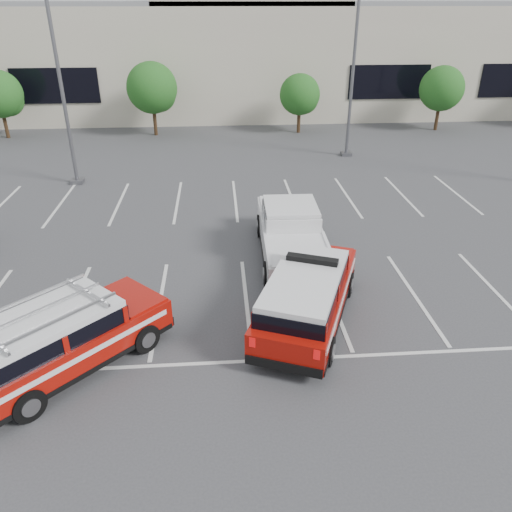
{
  "coord_description": "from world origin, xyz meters",
  "views": [
    {
      "loc": [
        -0.71,
        -13.17,
        8.46
      ],
      "look_at": [
        0.39,
        1.11,
        1.05
      ],
      "focal_mm": 35.0,
      "sensor_mm": 36.0,
      "label": 1
    }
  ],
  "objects_px": {
    "fire_chief_suv": "(307,300)",
    "white_pickup": "(291,239)",
    "tree_left": "(1,96)",
    "tree_mid_right": "(301,96)",
    "convention_building": "(226,49)",
    "ladder_suv": "(65,342)",
    "light_pole_mid": "(354,64)",
    "tree_right": "(442,90)",
    "tree_mid_left": "(154,90)",
    "light_pole_left": "(60,77)"
  },
  "relations": [
    {
      "from": "convention_building",
      "to": "tree_mid_right",
      "type": "distance_m",
      "value": 11.2
    },
    {
      "from": "tree_mid_left",
      "to": "convention_building",
      "type": "bearing_deg",
      "value": 62.6
    },
    {
      "from": "tree_right",
      "to": "light_pole_mid",
      "type": "relative_size",
      "value": 0.43
    },
    {
      "from": "convention_building",
      "to": "white_pickup",
      "type": "bearing_deg",
      "value": -86.78
    },
    {
      "from": "ladder_suv",
      "to": "light_pole_left",
      "type": "bearing_deg",
      "value": 147.79
    },
    {
      "from": "fire_chief_suv",
      "to": "white_pickup",
      "type": "xyz_separation_m",
      "value": [
        0.13,
        4.14,
        -0.04
      ]
    },
    {
      "from": "tree_left",
      "to": "fire_chief_suv",
      "type": "height_order",
      "value": "tree_left"
    },
    {
      "from": "convention_building",
      "to": "tree_right",
      "type": "height_order",
      "value": "convention_building"
    },
    {
      "from": "white_pickup",
      "to": "convention_building",
      "type": "bearing_deg",
      "value": 94.66
    },
    {
      "from": "light_pole_mid",
      "to": "tree_left",
      "type": "bearing_deg",
      "value": 164.57
    },
    {
      "from": "light_pole_left",
      "to": "tree_left",
      "type": "bearing_deg",
      "value": 124.52
    },
    {
      "from": "convention_building",
      "to": "fire_chief_suv",
      "type": "xyz_separation_m",
      "value": [
        1.5,
        -33.07,
        -3.93
      ]
    },
    {
      "from": "light_pole_mid",
      "to": "ladder_suv",
      "type": "relative_size",
      "value": 2.04
    },
    {
      "from": "tree_mid_right",
      "to": "tree_right",
      "type": "height_order",
      "value": "tree_right"
    },
    {
      "from": "convention_building",
      "to": "light_pole_mid",
      "type": "distance_m",
      "value": 17.27
    },
    {
      "from": "light_pole_mid",
      "to": "white_pickup",
      "type": "distance_m",
      "value": 14.74
    },
    {
      "from": "tree_right",
      "to": "light_pole_mid",
      "type": "xyz_separation_m",
      "value": [
        -8.09,
        -6.05,
        2.41
      ]
    },
    {
      "from": "convention_building",
      "to": "tree_mid_right",
      "type": "bearing_deg",
      "value": -63.43
    },
    {
      "from": "tree_mid_right",
      "to": "ladder_suv",
      "type": "relative_size",
      "value": 0.79
    },
    {
      "from": "light_pole_left",
      "to": "tree_right",
      "type": "bearing_deg",
      "value": 23.51
    },
    {
      "from": "ladder_suv",
      "to": "convention_building",
      "type": "bearing_deg",
      "value": 127.18
    },
    {
      "from": "light_pole_mid",
      "to": "white_pickup",
      "type": "xyz_separation_m",
      "value": [
        -5.19,
        -13.07,
        -4.43
      ]
    },
    {
      "from": "tree_left",
      "to": "tree_right",
      "type": "distance_m",
      "value": 30.0
    },
    {
      "from": "tree_mid_right",
      "to": "fire_chief_suv",
      "type": "relative_size",
      "value": 0.68
    },
    {
      "from": "light_pole_left",
      "to": "light_pole_mid",
      "type": "height_order",
      "value": "same"
    },
    {
      "from": "tree_left",
      "to": "tree_mid_right",
      "type": "distance_m",
      "value": 20.0
    },
    {
      "from": "convention_building",
      "to": "fire_chief_suv",
      "type": "height_order",
      "value": "convention_building"
    },
    {
      "from": "tree_right",
      "to": "fire_chief_suv",
      "type": "distance_m",
      "value": 26.92
    },
    {
      "from": "tree_left",
      "to": "tree_right",
      "type": "xyz_separation_m",
      "value": [
        30.0,
        0.0,
        0.0
      ]
    },
    {
      "from": "tree_left",
      "to": "tree_mid_left",
      "type": "bearing_deg",
      "value": 0.0
    },
    {
      "from": "tree_mid_right",
      "to": "white_pickup",
      "type": "relative_size",
      "value": 0.64
    },
    {
      "from": "tree_left",
      "to": "light_pole_mid",
      "type": "distance_m",
      "value": 22.86
    },
    {
      "from": "tree_mid_left",
      "to": "ladder_suv",
      "type": "bearing_deg",
      "value": -89.56
    },
    {
      "from": "tree_mid_right",
      "to": "fire_chief_suv",
      "type": "height_order",
      "value": "tree_mid_right"
    },
    {
      "from": "tree_mid_right",
      "to": "fire_chief_suv",
      "type": "xyz_separation_m",
      "value": [
        -3.41,
        -23.25,
        -1.71
      ]
    },
    {
      "from": "tree_mid_right",
      "to": "light_pole_mid",
      "type": "xyz_separation_m",
      "value": [
        1.91,
        -6.05,
        2.68
      ]
    },
    {
      "from": "convention_building",
      "to": "white_pickup",
      "type": "xyz_separation_m",
      "value": [
        1.63,
        -28.93,
        -3.97
      ]
    },
    {
      "from": "tree_mid_left",
      "to": "tree_right",
      "type": "xyz_separation_m",
      "value": [
        20.0,
        -0.0,
        -0.27
      ]
    },
    {
      "from": "light_pole_mid",
      "to": "white_pickup",
      "type": "bearing_deg",
      "value": -111.67
    },
    {
      "from": "tree_left",
      "to": "tree_mid_right",
      "type": "relative_size",
      "value": 1.11
    },
    {
      "from": "white_pickup",
      "to": "ladder_suv",
      "type": "distance_m",
      "value": 8.64
    },
    {
      "from": "tree_mid_left",
      "to": "tree_mid_right",
      "type": "distance_m",
      "value": 10.01
    },
    {
      "from": "fire_chief_suv",
      "to": "tree_right",
      "type": "bearing_deg",
      "value": 81.88
    },
    {
      "from": "tree_mid_left",
      "to": "light_pole_left",
      "type": "distance_m",
      "value": 10.73
    },
    {
      "from": "fire_chief_suv",
      "to": "ladder_suv",
      "type": "height_order",
      "value": "ladder_suv"
    },
    {
      "from": "tree_left",
      "to": "light_pole_mid",
      "type": "bearing_deg",
      "value": -15.43
    },
    {
      "from": "fire_chief_suv",
      "to": "ladder_suv",
      "type": "bearing_deg",
      "value": -144.76
    },
    {
      "from": "white_pickup",
      "to": "ladder_suv",
      "type": "height_order",
      "value": "ladder_suv"
    },
    {
      "from": "tree_mid_right",
      "to": "tree_left",
      "type": "bearing_deg",
      "value": 180.0
    },
    {
      "from": "tree_right",
      "to": "fire_chief_suv",
      "type": "bearing_deg",
      "value": -119.98
    }
  ]
}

